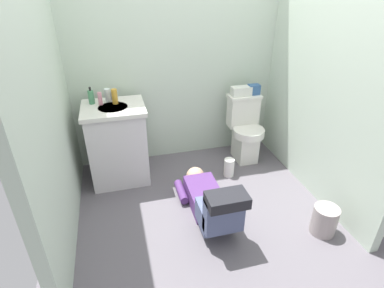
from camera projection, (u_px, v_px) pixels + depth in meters
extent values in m
cube|color=#5E5960|center=(199.00, 203.00, 2.98)|extent=(2.73, 2.90, 0.04)
cube|color=beige|center=(175.00, 53.00, 3.22)|extent=(2.39, 0.08, 2.40)
cube|color=beige|center=(41.00, 93.00, 2.13)|extent=(0.08, 1.90, 2.40)
cube|color=beige|center=(330.00, 70.00, 2.64)|extent=(0.08, 1.90, 2.40)
cube|color=silver|center=(245.00, 145.00, 3.56)|extent=(0.22, 0.30, 0.38)
cylinder|color=silver|center=(249.00, 132.00, 3.42)|extent=(0.35, 0.35, 0.08)
cube|color=silver|center=(243.00, 112.00, 3.50)|extent=(0.34, 0.17, 0.34)
cube|color=silver|center=(244.00, 96.00, 3.41)|extent=(0.36, 0.19, 0.03)
cube|color=silver|center=(118.00, 145.00, 3.13)|extent=(0.56, 0.48, 0.78)
cube|color=silver|center=(113.00, 108.00, 2.94)|extent=(0.60, 0.52, 0.04)
cylinder|color=silver|center=(113.00, 109.00, 2.92)|extent=(0.28, 0.28, 0.05)
cylinder|color=silver|center=(112.00, 96.00, 3.02)|extent=(0.02, 0.02, 0.10)
cube|color=#512D6B|center=(204.00, 196.00, 2.89)|extent=(0.29, 0.52, 0.17)
sphere|color=tan|center=(195.00, 176.00, 3.17)|extent=(0.19, 0.19, 0.19)
cube|color=#50597D|center=(217.00, 214.00, 2.54)|extent=(0.31, 0.28, 0.20)
cube|color=#50597D|center=(224.00, 214.00, 2.37)|extent=(0.31, 0.12, 0.32)
cube|color=black|center=(227.00, 200.00, 2.24)|extent=(0.31, 0.19, 0.09)
cylinder|color=#512D6B|center=(181.00, 192.00, 3.00)|extent=(0.08, 0.30, 0.08)
cube|color=silver|center=(241.00, 91.00, 3.36)|extent=(0.22, 0.11, 0.10)
cube|color=#33598C|center=(254.00, 89.00, 3.40)|extent=(0.12, 0.09, 0.11)
cylinder|color=#4A8E62|center=(91.00, 97.00, 2.95)|extent=(0.06, 0.06, 0.13)
cylinder|color=black|center=(90.00, 89.00, 2.91)|extent=(0.02, 0.02, 0.04)
cylinder|color=pink|center=(100.00, 99.00, 2.93)|extent=(0.04, 0.04, 0.12)
cylinder|color=silver|center=(108.00, 95.00, 3.00)|extent=(0.06, 0.06, 0.13)
cylinder|color=gold|center=(115.00, 96.00, 2.95)|extent=(0.06, 0.06, 0.14)
cylinder|color=gray|center=(324.00, 220.00, 2.55)|extent=(0.21, 0.21, 0.26)
cylinder|color=white|center=(229.00, 167.00, 3.30)|extent=(0.11, 0.11, 0.20)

